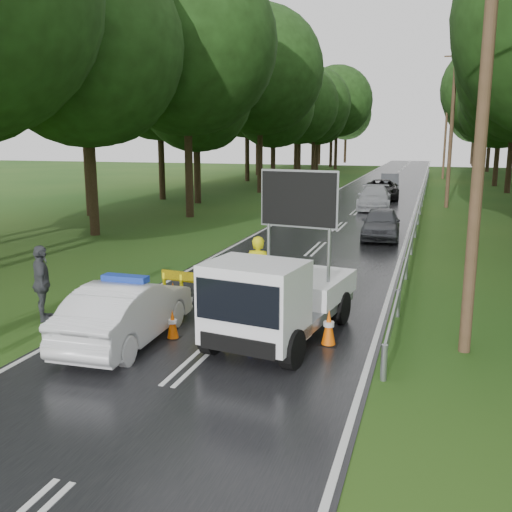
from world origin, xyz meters
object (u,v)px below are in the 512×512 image
at_px(civilian, 267,310).
at_px(queue_car_third, 382,189).
at_px(officer, 258,272).
at_px(queue_car_second, 374,198).
at_px(queue_car_fourth, 390,182).
at_px(queue_car_first, 381,223).
at_px(work_truck, 277,298).
at_px(police_sedan, 127,312).
at_px(barrier, 208,285).

height_order(civilian, queue_car_third, civilian).
height_order(officer, civilian, officer).
height_order(civilian, queue_car_second, civilian).
height_order(civilian, queue_car_fourth, civilian).
xyz_separation_m(queue_car_first, queue_car_third, (-1.44, 16.46, 0.01)).
xyz_separation_m(work_truck, queue_car_third, (-0.46, 30.31, -0.29)).
bearing_deg(police_sedan, barrier, -118.32).
height_order(officer, queue_car_second, officer).
bearing_deg(civilian, queue_car_first, 47.16).
relative_size(work_truck, barrier, 1.81).
distance_m(officer, queue_car_third, 27.98).
relative_size(work_truck, officer, 2.53).
xyz_separation_m(queue_car_first, queue_car_second, (-1.36, 10.46, 0.02)).
bearing_deg(officer, barrier, 53.21).
xyz_separation_m(police_sedan, work_truck, (3.10, 1.08, 0.30)).
distance_m(police_sedan, barrier, 2.39).
height_order(queue_car_first, queue_car_fourth, queue_car_fourth).
relative_size(barrier, officer, 1.40).
bearing_deg(work_truck, queue_car_first, 94.76).
bearing_deg(officer, queue_car_second, -93.85).
distance_m(police_sedan, officer, 3.94).
distance_m(work_truck, barrier, 2.32).
bearing_deg(queue_car_fourth, police_sedan, -98.55).
xyz_separation_m(barrier, queue_car_second, (1.69, 23.24, -0.13)).
distance_m(barrier, queue_car_second, 23.30).
distance_m(civilian, queue_car_fourth, 38.38).
height_order(barrier, queue_car_third, queue_car_third).
xyz_separation_m(work_truck, officer, (-1.16, 2.34, -0.04)).
bearing_deg(police_sedan, queue_car_fourth, -96.29).
relative_size(queue_car_third, queue_car_fourth, 1.20).
distance_m(queue_car_third, queue_car_fourth, 7.32).
distance_m(civilian, queue_car_first, 14.64).
bearing_deg(queue_car_first, barrier, -106.44).
xyz_separation_m(officer, civilian, (1.15, -3.10, -0.03)).
distance_m(queue_car_first, queue_car_second, 10.55).
distance_m(police_sedan, queue_car_third, 31.50).
relative_size(civilian, queue_car_second, 0.38).
xyz_separation_m(civilian, queue_car_second, (-0.36, 25.06, -0.22)).
distance_m(work_truck, queue_car_second, 24.32).
height_order(police_sedan, queue_car_third, police_sedan).
bearing_deg(queue_car_fourth, queue_car_third, -94.64).
xyz_separation_m(work_truck, queue_car_fourth, (-0.46, 37.63, -0.30)).
bearing_deg(queue_car_fourth, work_truck, -93.94).
bearing_deg(officer, queue_car_third, -93.23).
bearing_deg(queue_car_second, officer, -95.61).
distance_m(work_truck, queue_car_fourth, 37.63).
distance_m(barrier, queue_car_fourth, 36.59).
bearing_deg(work_truck, barrier, 161.39).
relative_size(barrier, queue_car_first, 0.66).
distance_m(officer, civilian, 3.30).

